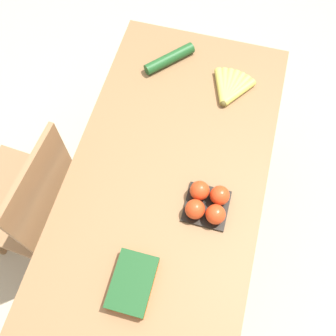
{
  "coord_description": "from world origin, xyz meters",
  "views": [
    {
      "loc": [
        -0.59,
        -0.16,
        2.06
      ],
      "look_at": [
        0.0,
        0.0,
        0.79
      ],
      "focal_mm": 42.0,
      "sensor_mm": 36.0,
      "label": 1
    }
  ],
  "objects": [
    {
      "name": "ground_plane",
      "position": [
        0.0,
        0.0,
        0.0
      ],
      "size": [
        12.0,
        12.0,
        0.0
      ],
      "primitive_type": "plane",
      "color": "#B7A88E"
    },
    {
      "name": "dining_table",
      "position": [
        0.0,
        0.0,
        0.64
      ],
      "size": [
        1.36,
        0.71,
        0.76
      ],
      "color": "olive",
      "rests_on": "ground_plane"
    },
    {
      "name": "chair",
      "position": [
        -0.17,
        0.56,
        0.48
      ],
      "size": [
        0.45,
        0.43,
        0.9
      ],
      "rotation": [
        0.0,
        0.0,
        3.06
      ],
      "color": "#8E6642",
      "rests_on": "ground_plane"
    },
    {
      "name": "banana_bunch",
      "position": [
        0.41,
        -0.15,
        0.78
      ],
      "size": [
        0.18,
        0.18,
        0.03
      ],
      "color": "brown",
      "rests_on": "dining_table"
    },
    {
      "name": "tomato_pack",
      "position": [
        -0.1,
        -0.16,
        0.8
      ],
      "size": [
        0.15,
        0.15,
        0.08
      ],
      "color": "black",
      "rests_on": "dining_table"
    },
    {
      "name": "carrot_bag",
      "position": [
        -0.42,
        0.01,
        0.79
      ],
      "size": [
        0.19,
        0.13,
        0.05
      ],
      "color": "orange",
      "rests_on": "dining_table"
    },
    {
      "name": "cucumber_near",
      "position": [
        0.49,
        0.12,
        0.78
      ],
      "size": [
        0.2,
        0.19,
        0.05
      ],
      "color": "#1E5123",
      "rests_on": "dining_table"
    }
  ]
}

